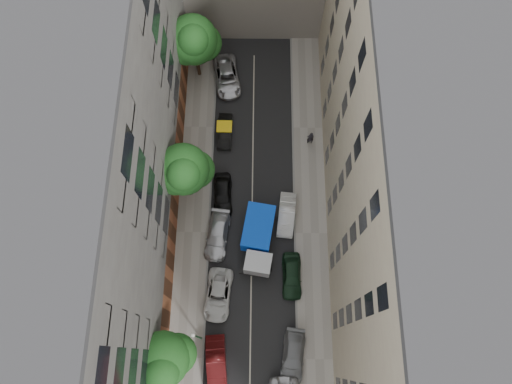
{
  "coord_description": "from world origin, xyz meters",
  "views": [
    {
      "loc": [
        0.49,
        -11.04,
        41.14
      ],
      "look_at": [
        0.37,
        1.86,
        6.0
      ],
      "focal_mm": 32.0,
      "sensor_mm": 36.0,
      "label": 1
    }
  ],
  "objects_px": {
    "tarp_truck": "(258,239)",
    "lamp_post": "(196,336)",
    "car_left_5": "(225,131)",
    "tree_far": "(194,42)",
    "pedestrian": "(310,138)",
    "car_right_3": "(287,215)",
    "car_left_4": "(223,194)",
    "car_left_6": "(227,76)",
    "tree_mid": "(185,171)",
    "tree_near": "(163,361)",
    "car_left_2": "(218,295)",
    "car_left_1": "(216,363)",
    "car_right_1": "(293,356)",
    "car_right_2": "(292,276)",
    "car_left_3": "(217,236)"
  },
  "relations": [
    {
      "from": "tree_near",
      "to": "car_right_1",
      "type": "bearing_deg",
      "value": 2.61
    },
    {
      "from": "car_left_5",
      "to": "car_right_1",
      "type": "bearing_deg",
      "value": -72.21
    },
    {
      "from": "car_right_3",
      "to": "car_left_4",
      "type": "bearing_deg",
      "value": 167.95
    },
    {
      "from": "car_left_5",
      "to": "car_left_6",
      "type": "distance_m",
      "value": 6.34
    },
    {
      "from": "tarp_truck",
      "to": "lamp_post",
      "type": "relative_size",
      "value": 1.11
    },
    {
      "from": "car_left_6",
      "to": "tree_mid",
      "type": "relative_size",
      "value": 0.66
    },
    {
      "from": "car_left_6",
      "to": "tree_near",
      "type": "bearing_deg",
      "value": -106.68
    },
    {
      "from": "lamp_post",
      "to": "tree_far",
      "type": "bearing_deg",
      "value": 93.15
    },
    {
      "from": "car_left_1",
      "to": "tree_mid",
      "type": "relative_size",
      "value": 0.56
    },
    {
      "from": "tree_near",
      "to": "car_left_2",
      "type": "bearing_deg",
      "value": 57.72
    },
    {
      "from": "car_left_5",
      "to": "lamp_post",
      "type": "bearing_deg",
      "value": -93.19
    },
    {
      "from": "pedestrian",
      "to": "car_right_2",
      "type": "bearing_deg",
      "value": 76.39
    },
    {
      "from": "car_left_5",
      "to": "car_left_6",
      "type": "relative_size",
      "value": 0.72
    },
    {
      "from": "car_right_1",
      "to": "tree_far",
      "type": "height_order",
      "value": "tree_far"
    },
    {
      "from": "car_left_3",
      "to": "car_right_3",
      "type": "distance_m",
      "value": 6.68
    },
    {
      "from": "tree_near",
      "to": "tree_mid",
      "type": "xyz_separation_m",
      "value": [
        0.63,
        15.05,
        0.18
      ]
    },
    {
      "from": "tarp_truck",
      "to": "pedestrian",
      "type": "height_order",
      "value": "tarp_truck"
    },
    {
      "from": "lamp_post",
      "to": "car_right_2",
      "type": "bearing_deg",
      "value": 34.34
    },
    {
      "from": "car_left_4",
      "to": "tree_near",
      "type": "bearing_deg",
      "value": -105.92
    },
    {
      "from": "tarp_truck",
      "to": "lamp_post",
      "type": "xyz_separation_m",
      "value": [
        -4.8,
        -8.45,
        2.24
      ]
    },
    {
      "from": "car_left_6",
      "to": "car_right_3",
      "type": "distance_m",
      "value": 16.16
    },
    {
      "from": "car_left_5",
      "to": "pedestrian",
      "type": "height_order",
      "value": "pedestrian"
    },
    {
      "from": "car_left_3",
      "to": "car_left_6",
      "type": "relative_size",
      "value": 0.9
    },
    {
      "from": "tree_mid",
      "to": "car_left_5",
      "type": "bearing_deg",
      "value": 66.01
    },
    {
      "from": "tree_mid",
      "to": "car_right_1",
      "type": "bearing_deg",
      "value": -57.58
    },
    {
      "from": "tree_far",
      "to": "pedestrian",
      "type": "bearing_deg",
      "value": -34.85
    },
    {
      "from": "car_left_1",
      "to": "lamp_post",
      "type": "bearing_deg",
      "value": 120.0
    },
    {
      "from": "car_left_2",
      "to": "car_left_1",
      "type": "bearing_deg",
      "value": -83.8
    },
    {
      "from": "car_left_5",
      "to": "car_right_1",
      "type": "height_order",
      "value": "car_right_1"
    },
    {
      "from": "tree_far",
      "to": "tree_mid",
      "type": "bearing_deg",
      "value": -90.04
    },
    {
      "from": "car_left_3",
      "to": "car_right_3",
      "type": "relative_size",
      "value": 1.13
    },
    {
      "from": "car_left_6",
      "to": "lamp_post",
      "type": "relative_size",
      "value": 0.92
    },
    {
      "from": "car_right_1",
      "to": "pedestrian",
      "type": "xyz_separation_m",
      "value": [
        2.03,
        20.15,
        0.45
      ]
    },
    {
      "from": "tree_far",
      "to": "car_right_2",
      "type": "bearing_deg",
      "value": -66.48
    },
    {
      "from": "car_left_5",
      "to": "tree_far",
      "type": "bearing_deg",
      "value": 113.28
    },
    {
      "from": "lamp_post",
      "to": "tree_near",
      "type": "bearing_deg",
      "value": -138.84
    },
    {
      "from": "car_right_2",
      "to": "tree_mid",
      "type": "relative_size",
      "value": 0.52
    },
    {
      "from": "car_left_5",
      "to": "tree_mid",
      "type": "relative_size",
      "value": 0.48
    },
    {
      "from": "car_left_1",
      "to": "car_left_6",
      "type": "relative_size",
      "value": 0.85
    },
    {
      "from": "car_left_2",
      "to": "lamp_post",
      "type": "distance_m",
      "value": 4.97
    },
    {
      "from": "car_right_2",
      "to": "tree_far",
      "type": "relative_size",
      "value": 0.53
    },
    {
      "from": "car_left_2",
      "to": "tree_far",
      "type": "xyz_separation_m",
      "value": [
        -2.8,
        23.01,
        4.81
      ]
    },
    {
      "from": "tree_mid",
      "to": "car_left_4",
      "type": "bearing_deg",
      "value": -5.54
    },
    {
      "from": "tarp_truck",
      "to": "car_left_1",
      "type": "bearing_deg",
      "value": -98.56
    },
    {
      "from": "car_left_2",
      "to": "tree_near",
      "type": "distance_m",
      "value": 8.05
    },
    {
      "from": "tree_near",
      "to": "pedestrian",
      "type": "height_order",
      "value": "tree_near"
    },
    {
      "from": "car_left_4",
      "to": "car_right_3",
      "type": "xyz_separation_m",
      "value": [
        6.01,
        -1.92,
        -0.04
      ]
    },
    {
      "from": "car_left_5",
      "to": "car_left_2",
      "type": "bearing_deg",
      "value": -89.34
    },
    {
      "from": "tarp_truck",
      "to": "lamp_post",
      "type": "bearing_deg",
      "value": -110.11
    },
    {
      "from": "car_right_1",
      "to": "car_right_2",
      "type": "xyz_separation_m",
      "value": [
        0.0,
        6.72,
        0.06
      ]
    }
  ]
}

